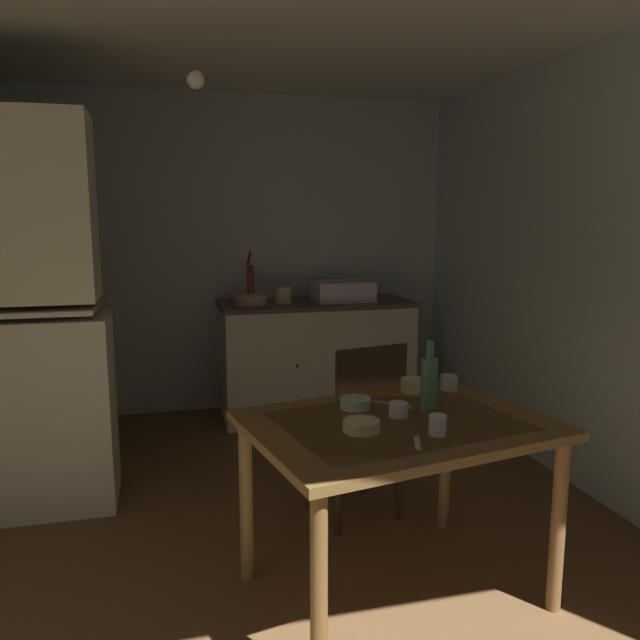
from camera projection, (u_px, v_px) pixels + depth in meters
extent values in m
plane|color=brown|center=(266.00, 527.00, 3.07)|extent=(5.03, 5.03, 0.00)
cube|color=silver|center=(220.00, 256.00, 4.85)|extent=(3.68, 0.10, 2.43)
cube|color=silver|center=(603.00, 274.00, 3.32)|extent=(0.10, 4.13, 2.43)
cube|color=beige|center=(7.00, 415.00, 3.20)|extent=(1.04, 0.46, 1.01)
cube|color=beige|center=(316.00, 360.00, 4.79)|extent=(1.42, 0.60, 0.85)
cube|color=brown|center=(316.00, 304.00, 4.71)|extent=(1.45, 0.63, 0.03)
sphere|color=#2D2823|center=(297.00, 366.00, 4.43)|extent=(0.02, 0.02, 0.02)
cube|color=silver|center=(342.00, 291.00, 4.75)|extent=(0.44, 0.34, 0.15)
cube|color=black|center=(343.00, 282.00, 4.74)|extent=(0.38, 0.28, 0.01)
cylinder|color=maroon|center=(251.00, 284.00, 4.62)|extent=(0.05, 0.05, 0.28)
cylinder|color=maroon|center=(252.00, 272.00, 4.53)|extent=(0.03, 0.12, 0.03)
cylinder|color=maroon|center=(249.00, 258.00, 4.64)|extent=(0.02, 0.16, 0.12)
cylinder|color=tan|center=(250.00, 300.00, 4.53)|extent=(0.24, 0.24, 0.07)
cylinder|color=beige|center=(284.00, 295.00, 4.61)|extent=(0.13, 0.13, 0.12)
cube|color=brown|center=(398.00, 425.00, 2.42)|extent=(1.27, 1.03, 0.04)
cube|color=white|center=(398.00, 421.00, 2.42)|extent=(0.99, 0.81, 0.00)
cylinder|color=brown|center=(319.00, 594.00, 1.95)|extent=(0.06, 0.06, 0.70)
cylinder|color=brown|center=(558.00, 526.00, 2.38)|extent=(0.06, 0.06, 0.70)
cylinder|color=olive|center=(246.00, 501.00, 2.58)|extent=(0.06, 0.06, 0.70)
cylinder|color=olive|center=(445.00, 461.00, 3.01)|extent=(0.06, 0.06, 0.70)
cube|color=#38281B|center=(352.00, 431.00, 3.16)|extent=(0.48, 0.48, 0.03)
cube|color=#3A2B1E|center=(372.00, 394.00, 2.96)|extent=(0.38, 0.10, 0.45)
cylinder|color=#38281B|center=(363.00, 456.00, 3.42)|extent=(0.04, 0.04, 0.43)
cylinder|color=#38281B|center=(308.00, 467.00, 3.27)|extent=(0.04, 0.04, 0.43)
cylinder|color=#38281B|center=(398.00, 479.00, 3.12)|extent=(0.04, 0.04, 0.43)
cylinder|color=#38281B|center=(338.00, 493.00, 2.97)|extent=(0.04, 0.04, 0.43)
cylinder|color=#ADD1C1|center=(355.00, 403.00, 2.57)|extent=(0.13, 0.13, 0.04)
cylinder|color=beige|center=(361.00, 426.00, 2.30)|extent=(0.14, 0.14, 0.04)
cylinder|color=beige|center=(414.00, 385.00, 2.81)|extent=(0.12, 0.12, 0.06)
cylinder|color=white|center=(438.00, 425.00, 2.25)|extent=(0.06, 0.06, 0.08)
cylinder|color=#ADD1C1|center=(449.00, 382.00, 2.85)|extent=(0.08, 0.08, 0.06)
cylinder|color=white|center=(398.00, 410.00, 2.46)|extent=(0.08, 0.08, 0.06)
cylinder|color=#4C7F56|center=(429.00, 385.00, 2.51)|extent=(0.07, 0.07, 0.22)
cylinder|color=#4C7F56|center=(430.00, 350.00, 2.48)|extent=(0.03, 0.03, 0.07)
cube|color=silver|center=(392.00, 404.00, 2.62)|extent=(0.15, 0.16, 0.00)
cube|color=beige|center=(417.00, 443.00, 2.17)|extent=(0.06, 0.12, 0.00)
sphere|color=#F9EFCC|center=(196.00, 80.00, 2.76)|extent=(0.08, 0.08, 0.08)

